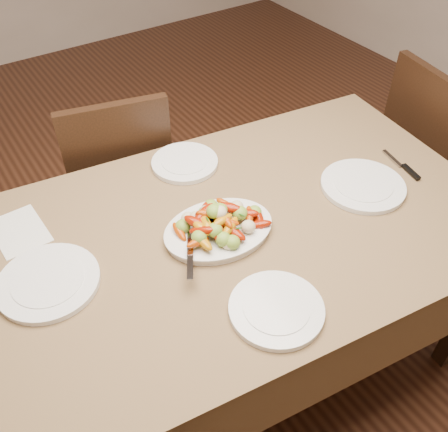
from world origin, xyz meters
name	(u,v)px	position (x,y,z in m)	size (l,w,h in m)	color
floor	(231,290)	(0.00, 0.00, 0.00)	(6.00, 6.00, 0.00)	#3B1E11
dining_table	(224,303)	(-0.23, -0.29, 0.38)	(1.84, 1.04, 0.76)	brown
chair_far	(118,177)	(-0.28, 0.51, 0.47)	(0.42, 0.42, 0.95)	black
chair_right	(439,157)	(1.06, -0.20, 0.47)	(0.42, 0.42, 0.95)	black
serving_platter	(219,231)	(-0.25, -0.29, 0.77)	(0.34, 0.25, 0.02)	white
roasted_vegetables	(218,218)	(-0.25, -0.29, 0.83)	(0.28, 0.19, 0.09)	maroon
serving_spoon	(205,237)	(-0.32, -0.32, 0.81)	(0.28, 0.06, 0.03)	#9EA0A8
plate_left	(48,282)	(-0.77, -0.19, 0.77)	(0.29, 0.29, 0.02)	white
plate_right	(363,186)	(0.30, -0.38, 0.77)	(0.29, 0.29, 0.02)	white
plate_far	(185,163)	(-0.16, 0.08, 0.77)	(0.25, 0.25, 0.02)	white
plate_near	(276,309)	(-0.28, -0.63, 0.77)	(0.26, 0.26, 0.02)	white
menu_card	(19,231)	(-0.78, 0.07, 0.76)	(0.15, 0.21, 0.00)	silver
table_knife	(402,166)	(0.50, -0.37, 0.76)	(0.02, 0.20, 0.01)	#9EA0A8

